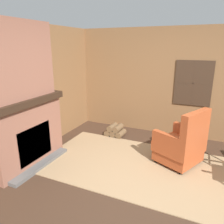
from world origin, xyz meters
The scene contains 9 objects.
ground_plane centered at (0.00, 0.00, 0.00)m, with size 14.00×14.00×0.00m, color #3D281C.
wood_panel_wall_left centered at (-2.43, 0.00, 1.20)m, with size 0.06×5.39×2.40m.
wood_panel_wall_back centered at (0.01, 2.42, 1.20)m, with size 5.39×0.09×2.40m.
fireplace_hearth centered at (-2.18, 0.00, 0.59)m, with size 0.62×1.51×1.18m.
chimney_breast centered at (-2.19, 0.00, 1.78)m, with size 0.36×1.24×1.19m.
area_rug centered at (-0.22, 0.70, 0.01)m, with size 3.72×1.87×0.01m.
armchair centered at (0.25, 1.07, 0.36)m, with size 0.89×0.92×1.01m.
firewood_stack centered at (-1.29, 1.76, 0.12)m, with size 0.44×0.34×0.26m.
storage_case centered at (-2.23, 0.19, 1.26)m, with size 0.15×0.25×0.14m.
Camera 1 is at (0.57, -2.54, 1.99)m, focal length 35.00 mm.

